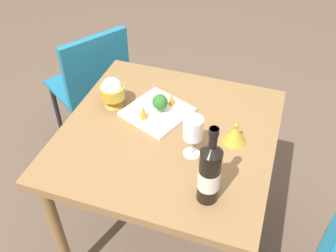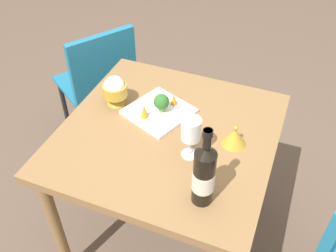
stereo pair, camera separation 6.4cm
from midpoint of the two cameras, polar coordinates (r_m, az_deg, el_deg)
name	(u,v)px [view 1 (the left image)]	position (r m, az deg, el deg)	size (l,w,h in m)	color
ground_plane	(168,232)	(2.17, -0.88, -15.60)	(8.00, 8.00, 0.00)	brown
dining_table	(168,147)	(1.66, -1.11, -3.12)	(0.88, 0.88, 0.75)	olive
chair_near_window	(93,81)	(2.32, -11.93, 6.63)	(0.55, 0.55, 0.85)	teal
wine_bottle	(209,173)	(1.27, 4.78, -7.06)	(0.08, 0.08, 0.33)	black
wine_glass	(193,129)	(1.41, 2.47, -0.54)	(0.08, 0.08, 0.18)	white
rice_bowl	(112,92)	(1.71, -9.41, 5.08)	(0.11, 0.11, 0.14)	gold
rice_bowl_lid	(235,134)	(1.54, 8.83, -1.22)	(0.10, 0.10, 0.09)	gold
serving_plate	(157,112)	(1.68, -2.69, 2.10)	(0.32, 0.32, 0.02)	white
broccoli_floret	(160,102)	(1.64, -2.33, 3.55)	(0.07, 0.07, 0.09)	#729E4C
carrot_garnish_left	(143,112)	(1.62, -4.88, 2.11)	(0.03, 0.03, 0.07)	orange
carrot_garnish_right	(172,99)	(1.69, -0.52, 4.03)	(0.03, 0.03, 0.05)	orange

